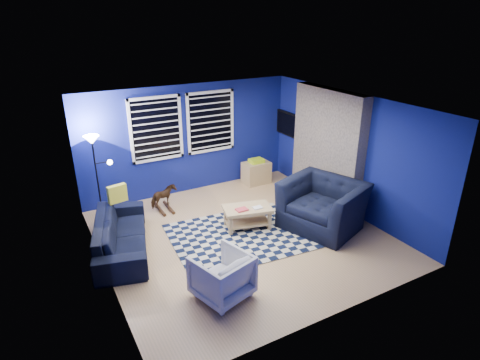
# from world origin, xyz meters

# --- Properties ---
(floor) EXTENTS (5.00, 5.00, 0.00)m
(floor) POSITION_xyz_m (0.00, 0.00, 0.00)
(floor) COLOR tan
(floor) RESTS_ON ground
(ceiling) EXTENTS (5.00, 5.00, 0.00)m
(ceiling) POSITION_xyz_m (0.00, 0.00, 2.50)
(ceiling) COLOR white
(ceiling) RESTS_ON wall_back
(wall_back) EXTENTS (5.00, 0.00, 5.00)m
(wall_back) POSITION_xyz_m (0.00, 2.50, 1.25)
(wall_back) COLOR navy
(wall_back) RESTS_ON floor
(wall_left) EXTENTS (0.00, 5.00, 5.00)m
(wall_left) POSITION_xyz_m (-2.50, 0.00, 1.25)
(wall_left) COLOR navy
(wall_left) RESTS_ON floor
(wall_right) EXTENTS (0.00, 5.00, 5.00)m
(wall_right) POSITION_xyz_m (2.50, 0.00, 1.25)
(wall_right) COLOR navy
(wall_right) RESTS_ON floor
(fireplace) EXTENTS (0.65, 2.00, 2.50)m
(fireplace) POSITION_xyz_m (2.36, 0.50, 1.20)
(fireplace) COLOR gray
(fireplace) RESTS_ON floor
(window_left) EXTENTS (1.17, 0.06, 1.42)m
(window_left) POSITION_xyz_m (-0.75, 2.46, 1.60)
(window_left) COLOR black
(window_left) RESTS_ON wall_back
(window_right) EXTENTS (1.17, 0.06, 1.42)m
(window_right) POSITION_xyz_m (0.55, 2.46, 1.60)
(window_right) COLOR black
(window_right) RESTS_ON wall_back
(tv) EXTENTS (0.07, 1.00, 0.58)m
(tv) POSITION_xyz_m (2.45, 2.00, 1.40)
(tv) COLOR black
(tv) RESTS_ON wall_right
(rug) EXTENTS (2.67, 2.21, 0.02)m
(rug) POSITION_xyz_m (-0.05, 0.02, 0.01)
(rug) COLOR black
(rug) RESTS_ON floor
(sofa) EXTENTS (2.29, 1.36, 0.63)m
(sofa) POSITION_xyz_m (-2.10, 0.62, 0.31)
(sofa) COLOR black
(sofa) RESTS_ON floor
(armchair_big) EXTENTS (1.80, 1.69, 0.94)m
(armchair_big) POSITION_xyz_m (1.56, -0.43, 0.47)
(armchair_big) COLOR black
(armchair_big) RESTS_ON floor
(armchair_bent) EXTENTS (0.93, 0.95, 0.70)m
(armchair_bent) POSITION_xyz_m (-1.11, -1.36, 0.35)
(armchair_bent) COLOR gray
(armchair_bent) RESTS_ON floor
(rocking_horse) EXTENTS (0.43, 0.62, 0.48)m
(rocking_horse) POSITION_xyz_m (-0.93, 1.77, 0.31)
(rocking_horse) COLOR #422615
(rocking_horse) RESTS_ON floor
(coffee_table) EXTENTS (1.02, 0.74, 0.46)m
(coffee_table) POSITION_xyz_m (0.25, 0.24, 0.32)
(coffee_table) COLOR tan
(coffee_table) RESTS_ON rug
(cabinet) EXTENTS (0.65, 0.44, 0.62)m
(cabinet) POSITION_xyz_m (1.58, 2.10, 0.28)
(cabinet) COLOR tan
(cabinet) RESTS_ON floor
(floor_lamp) EXTENTS (0.47, 0.29, 1.74)m
(floor_lamp) POSITION_xyz_m (-2.13, 2.11, 1.43)
(floor_lamp) COLOR black
(floor_lamp) RESTS_ON floor
(throw_pillow) EXTENTS (0.37, 0.17, 0.34)m
(throw_pillow) POSITION_xyz_m (-1.95, 1.31, 0.80)
(throw_pillow) COLOR yellow
(throw_pillow) RESTS_ON sofa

